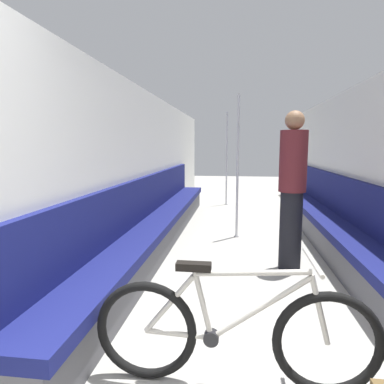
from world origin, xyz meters
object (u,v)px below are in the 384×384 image
(bench_seat_row_right, at_px, (336,229))
(grab_pole_far, at_px, (238,169))
(bicycle, at_px, (233,333))
(passenger_standing, at_px, (292,189))
(bench_seat_row_left, at_px, (158,223))
(grab_pole_near, at_px, (227,161))

(bench_seat_row_right, relative_size, grab_pole_far, 3.04)
(bench_seat_row_right, xyz_separation_m, grab_pole_far, (-1.30, 0.58, 0.74))
(bench_seat_row_right, bearing_deg, bicycle, -115.31)
(passenger_standing, bearing_deg, bicycle, 80.73)
(bench_seat_row_left, xyz_separation_m, passenger_standing, (1.70, -0.74, 0.61))
(bicycle, bearing_deg, grab_pole_far, 99.77)
(passenger_standing, bearing_deg, grab_pole_near, -70.92)
(bicycle, bearing_deg, grab_pole_near, 102.20)
(bench_seat_row_left, relative_size, bicycle, 3.98)
(bench_seat_row_right, relative_size, grab_pole_near, 3.04)
(grab_pole_near, xyz_separation_m, passenger_standing, (0.86, -4.22, -0.13))
(bench_seat_row_left, height_order, bicycle, bench_seat_row_left)
(bicycle, height_order, grab_pole_far, grab_pole_far)
(bench_seat_row_right, bearing_deg, grab_pole_far, 156.08)
(grab_pole_far, bearing_deg, grab_pole_near, 95.06)
(bench_seat_row_left, xyz_separation_m, bicycle, (1.09, -2.76, 0.02))
(bicycle, bearing_deg, passenger_standing, 83.09)
(bench_seat_row_left, distance_m, passenger_standing, 1.95)
(bench_seat_row_right, height_order, bicycle, bench_seat_row_right)
(passenger_standing, bearing_deg, grab_pole_far, -57.73)
(bench_seat_row_left, relative_size, bench_seat_row_right, 1.00)
(bench_seat_row_right, bearing_deg, bench_seat_row_left, 180.00)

